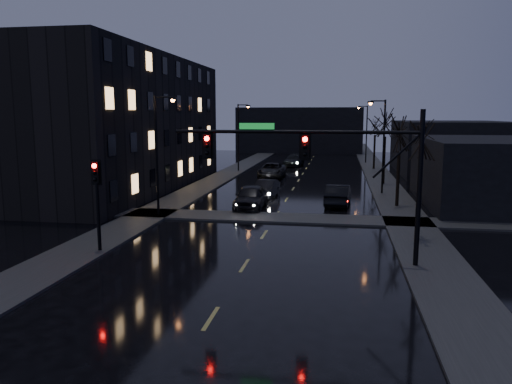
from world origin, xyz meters
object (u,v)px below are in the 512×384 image
at_px(oncoming_car_c, 272,170).
at_px(oncoming_car_d, 294,160).
at_px(lead_car, 338,195).
at_px(oncoming_car_a, 251,197).
at_px(oncoming_car_b, 266,189).

distance_m(oncoming_car_c, oncoming_car_d, 12.80).
distance_m(oncoming_car_d, lead_car, 29.08).
height_order(oncoming_car_a, oncoming_car_b, oncoming_car_a).
bearing_deg(oncoming_car_b, oncoming_car_d, 96.24).
height_order(oncoming_car_c, lead_car, lead_car).
xyz_separation_m(oncoming_car_a, lead_car, (6.26, 2.37, -0.06)).
height_order(oncoming_car_a, oncoming_car_d, oncoming_car_a).
bearing_deg(oncoming_car_b, oncoming_car_a, -87.81).
bearing_deg(oncoming_car_a, oncoming_car_d, 88.97).
bearing_deg(oncoming_car_b, oncoming_car_c, 101.62).
bearing_deg(oncoming_car_d, oncoming_car_a, -83.50).
bearing_deg(oncoming_car_a, oncoming_car_c, 92.38).
distance_m(oncoming_car_a, oncoming_car_d, 30.84).
relative_size(oncoming_car_b, oncoming_car_c, 0.76).
distance_m(oncoming_car_c, lead_car, 17.27).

